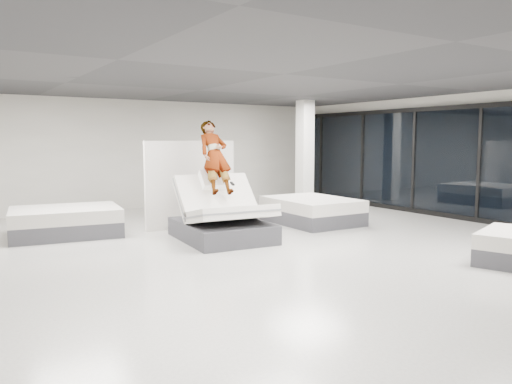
# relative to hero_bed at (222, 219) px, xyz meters

# --- Properties ---
(room) EXTENTS (14.00, 14.04, 3.20)m
(room) POSITION_rel_hero_bed_xyz_m (0.48, -1.46, 1.18)
(room) COLOR beige
(room) RESTS_ON ground
(hero_bed) EXTENTS (1.80, 2.28, 1.42)m
(hero_bed) POSITION_rel_hero_bed_xyz_m (0.00, 0.00, 0.00)
(hero_bed) COLOR #343438
(hero_bed) RESTS_ON floor
(person) EXTENTS (0.79, 1.74, 1.32)m
(person) POSITION_rel_hero_bed_xyz_m (0.03, 0.34, 0.94)
(person) COLOR slate
(person) RESTS_ON hero_bed
(remote) EXTENTS (0.06, 0.15, 0.08)m
(remote) POSITION_rel_hero_bed_xyz_m (0.22, -0.03, 0.72)
(remote) COLOR black
(remote) RESTS_ON person
(divider_panel) EXTENTS (2.22, 0.13, 2.01)m
(divider_panel) POSITION_rel_hero_bed_xyz_m (0.10, 1.69, 0.58)
(divider_panel) COLOR white
(divider_panel) RESTS_ON floor
(flat_bed_right_far) EXTENTS (1.72, 2.26, 0.61)m
(flat_bed_right_far) POSITION_rel_hero_bed_xyz_m (2.84, 0.65, -0.12)
(flat_bed_right_far) COLOR #343438
(flat_bed_right_far) RESTS_ON floor
(flat_bed_left_far) EXTENTS (2.38, 1.92, 0.60)m
(flat_bed_left_far) POSITION_rel_hero_bed_xyz_m (-2.60, 2.19, -0.12)
(flat_bed_left_far) COLOR #343438
(flat_bed_left_far) RESTS_ON floor
(column) EXTENTS (0.40, 0.40, 3.20)m
(column) POSITION_rel_hero_bed_xyz_m (4.48, 3.04, 1.18)
(column) COLOR silver
(column) RESTS_ON floor
(storefront_glazing) EXTENTS (0.12, 13.40, 2.92)m
(storefront_glazing) POSITION_rel_hero_bed_xyz_m (6.38, -1.46, 1.03)
(storefront_glazing) COLOR #222C39
(storefront_glazing) RESTS_ON floor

